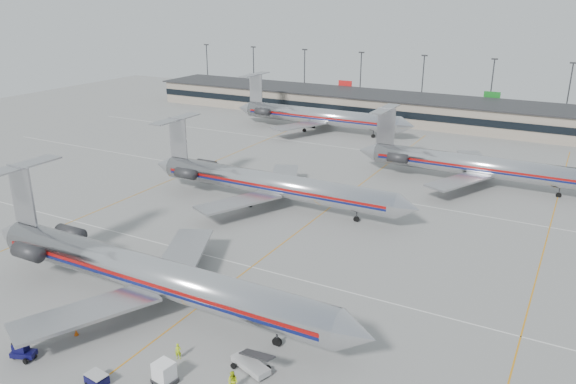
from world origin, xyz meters
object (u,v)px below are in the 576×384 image
Objects in this scene: uld_container at (164,373)px; belt_loader at (251,364)px; jet_second_row at (268,183)px; jet_foreground at (147,273)px.

uld_container is 7.32m from belt_loader.
uld_container is at bearing -71.15° from jet_second_row.
jet_second_row reaches higher than belt_loader.
jet_foreground reaches higher than uld_container.
belt_loader is at bearing -15.38° from jet_foreground.
jet_second_row is at bearing 137.85° from belt_loader.
jet_second_row reaches higher than uld_container.
jet_second_row is (-4.03, 31.38, -0.20)m from jet_foreground.
jet_second_row is 21.95× the size of uld_container.
jet_second_row is 40.53m from belt_loader.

